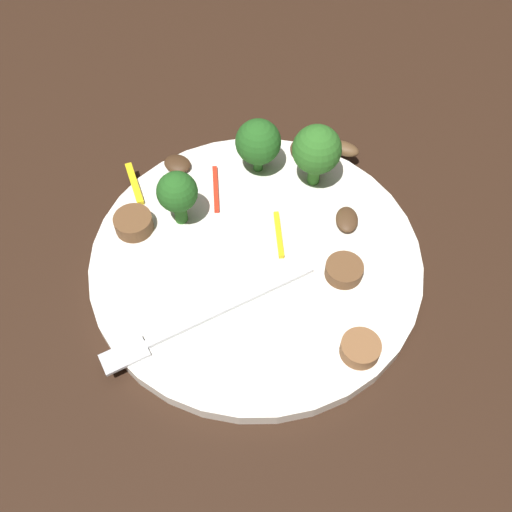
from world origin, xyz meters
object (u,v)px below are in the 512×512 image
(broccoli_floret_1, at_px, (177,193))
(mushroom_3, at_px, (299,148))
(pepper_strip_2, at_px, (134,184))
(pepper_strip_3, at_px, (279,234))
(mushroom_0, at_px, (347,220))
(plate, at_px, (256,261))
(pepper_strip_0, at_px, (216,189))
(broccoli_floret_2, at_px, (317,150))
(sausage_slice_2, at_px, (344,270))
(broccoli_floret_0, at_px, (258,142))
(sausage_slice_0, at_px, (360,348))
(sausage_slice_1, at_px, (134,223))
(mushroom_2, at_px, (344,149))
(fork, at_px, (196,322))
(mushroom_1, at_px, (177,164))

(broccoli_floret_1, bearing_deg, mushroom_3, -148.50)
(pepper_strip_2, relative_size, pepper_strip_3, 1.05)
(mushroom_0, bearing_deg, plate, 18.05)
(plate, bearing_deg, pepper_strip_0, -69.43)
(broccoli_floret_2, xyz_separation_m, sausage_slice_2, (-0.01, 0.10, -0.03))
(broccoli_floret_0, xyz_separation_m, sausage_slice_0, (-0.05, 0.19, -0.03))
(broccoli_floret_1, height_order, mushroom_3, broccoli_floret_1)
(broccoli_floret_0, height_order, sausage_slice_1, broccoli_floret_0)
(sausage_slice_0, bearing_deg, pepper_strip_3, -67.96)
(plate, bearing_deg, broccoli_floret_0, -97.29)
(mushroom_0, bearing_deg, broccoli_floret_0, -45.81)
(mushroom_0, height_order, mushroom_2, mushroom_2)
(fork, relative_size, pepper_strip_3, 3.66)
(mushroom_1, height_order, mushroom_3, same)
(fork, bearing_deg, broccoli_floret_0, -134.99)
(fork, distance_m, broccoli_floret_1, 0.11)
(pepper_strip_0, bearing_deg, sausage_slice_2, 133.87)
(mushroom_3, relative_size, pepper_strip_0, 0.46)
(mushroom_0, xyz_separation_m, mushroom_3, (0.03, -0.09, 0.00))
(mushroom_1, bearing_deg, mushroom_0, 150.52)
(sausage_slice_2, distance_m, mushroom_0, 0.05)
(broccoli_floret_1, xyz_separation_m, sausage_slice_2, (-0.13, 0.07, -0.03))
(plate, height_order, sausage_slice_2, sausage_slice_2)
(sausage_slice_1, bearing_deg, broccoli_floret_0, -152.99)
(broccoli_floret_1, height_order, mushroom_2, broccoli_floret_1)
(plate, relative_size, sausage_slice_0, 9.19)
(broccoli_floret_1, distance_m, sausage_slice_2, 0.15)
(fork, bearing_deg, mushroom_1, -109.25)
(plate, height_order, broccoli_floret_2, broccoli_floret_2)
(broccoli_floret_2, xyz_separation_m, pepper_strip_0, (0.09, 0.00, -0.04))
(mushroom_1, distance_m, pepper_strip_0, 0.05)
(broccoli_floret_0, relative_size, mushroom_3, 2.23)
(broccoli_floret_2, relative_size, pepper_strip_3, 1.32)
(sausage_slice_1, distance_m, sausage_slice_2, 0.18)
(sausage_slice_0, bearing_deg, pepper_strip_2, -47.57)
(sausage_slice_2, height_order, pepper_strip_3, sausage_slice_2)
(plate, height_order, broccoli_floret_0, broccoli_floret_0)
(sausage_slice_2, relative_size, mushroom_1, 1.19)
(broccoli_floret_0, bearing_deg, pepper_strip_2, 4.37)
(sausage_slice_2, bearing_deg, sausage_slice_0, 88.95)
(broccoli_floret_2, bearing_deg, pepper_strip_0, 0.93)
(sausage_slice_1, relative_size, pepper_strip_0, 0.62)
(sausage_slice_0, xyz_separation_m, sausage_slice_2, (-0.00, -0.07, -0.00))
(broccoli_floret_1, relative_size, mushroom_1, 2.08)
(plate, xyz_separation_m, pepper_strip_0, (0.03, -0.08, 0.01))
(fork, height_order, pepper_strip_2, same)
(sausage_slice_1, relative_size, mushroom_3, 1.34)
(sausage_slice_1, distance_m, pepper_strip_0, 0.08)
(sausage_slice_1, xyz_separation_m, mushroom_3, (-0.15, -0.07, -0.00))
(sausage_slice_2, relative_size, mushroom_0, 1.10)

